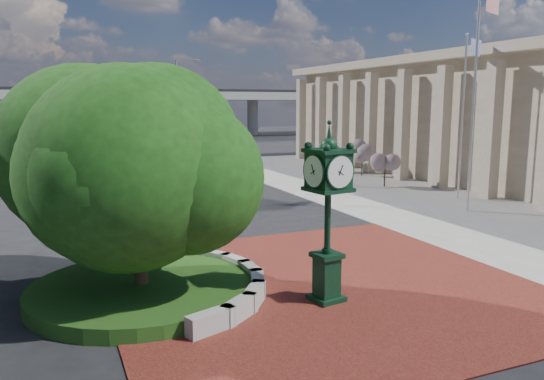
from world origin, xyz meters
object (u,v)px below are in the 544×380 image
Objects in this scene: post_clock at (328,206)px; parked_car at (136,152)px; flagpole_b at (462,116)px; street_lamp_far at (82,102)px; street_lamp_near at (180,109)px; flagpole_a at (474,97)px.

parked_car is (0.90, 38.50, -1.85)m from post_clock.
post_clock is at bearing -111.04° from parked_car.
flagpole_b reaches higher than post_clock.
post_clock is 45.57m from street_lamp_far.
flagpole_b is at bearing 37.06° from post_clock.
street_lamp_near reaches higher than post_clock.
post_clock is 0.44× the size of flagpole_a.
street_lamp_near reaches higher than parked_car.
street_lamp_far is at bearing 101.19° from parked_car.
flagpole_b reaches higher than parked_car.
flagpole_a reaches higher than post_clock.
flagpole_a is at bearing -67.50° from street_lamp_far.
flagpole_a is (11.39, -30.56, 4.84)m from parked_car.
parked_car is at bearing 115.68° from flagpole_b.
parked_car is at bearing 95.45° from street_lamp_near.
street_lamp_near is (1.24, -12.94, 4.14)m from parked_car.
post_clock is 0.51× the size of street_lamp_far.
post_clock is 38.55m from parked_car.
street_lamp_far is at bearing 105.10° from street_lamp_near.
flagpole_a is 1.22× the size of flagpole_b.
street_lamp_near is at bearing -104.25° from parked_car.
street_lamp_far is (-17.45, 34.62, 0.84)m from flagpole_b.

